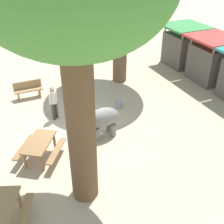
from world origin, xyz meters
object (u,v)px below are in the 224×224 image
wooden_bench (28,89)px  picnic_table_far (1,211)px  person_handler (53,100)px  feed_bucket (119,104)px  elephant (98,120)px  picnic_table_near (40,146)px  market_stall_green (183,47)px  market_stall_red (211,61)px

wooden_bench → picnic_table_far: wooden_bench is taller
person_handler → feed_bucket: (0.28, 3.04, -0.79)m
elephant → feed_bucket: 2.60m
person_handler → wooden_bench: (-2.52, -0.73, -0.48)m
wooden_bench → feed_bucket: size_ratio=3.89×
elephant → picnic_table_near: elephant is taller
person_handler → picnic_table_far: person_handler is taller
person_handler → wooden_bench: 2.67m
wooden_bench → feed_bucket: (2.80, 3.78, -0.31)m
market_stall_green → picnic_table_far: bearing=-56.2°
wooden_bench → market_stall_green: size_ratio=0.56×
picnic_table_near → market_stall_green: 11.63m
picnic_table_near → market_stall_red: size_ratio=0.82×
wooden_bench → person_handler: bearing=106.3°
wooden_bench → picnic_table_far: (7.41, -2.00, 0.12)m
picnic_table_far → market_stall_green: (-7.92, 11.81, 0.55)m
market_stall_green → person_handler: bearing=-71.5°
person_handler → picnic_table_near: bearing=-60.9°
picnic_table_near → market_stall_green: (-5.49, 10.24, 0.55)m
market_stall_red → wooden_bench: bearing=-102.0°
elephant → person_handler: 2.45m
person_handler → market_stall_red: market_stall_red is taller
market_stall_green → feed_bucket: size_ratio=7.00×
picnic_table_near → wooden_bench: bearing=29.5°
wooden_bench → market_stall_green: bearing=-177.0°
wooden_bench → picnic_table_far: size_ratio=0.72×
picnic_table_near → feed_bucket: (-2.18, 4.21, -0.43)m
person_handler → market_stall_red: 9.09m
wooden_bench → picnic_table_far: bearing=75.0°
elephant → wooden_bench: bearing=-68.2°
person_handler → picnic_table_near: size_ratio=0.78×
picnic_table_near → picnic_table_far: 2.89m
market_stall_green → feed_bucket: bearing=-61.3°
wooden_bench → picnic_table_near: 5.00m
picnic_table_far → feed_bucket: size_ratio=5.41×
wooden_bench → elephant: bearing=113.8°
market_stall_red → feed_bucket: market_stall_red is taller
picnic_table_near → elephant: bearing=-46.7°
person_handler → feed_bucket: 3.16m
elephant → feed_bucket: size_ratio=5.11×
person_handler → picnic_table_far: bearing=-64.7°
elephant → picnic_table_near: size_ratio=0.89×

